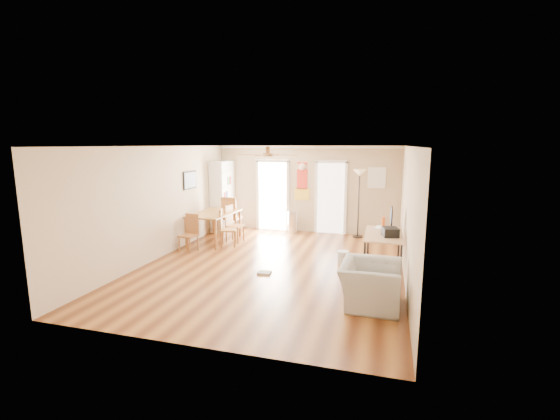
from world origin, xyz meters
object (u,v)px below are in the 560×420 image
(printer, at_px, (390,232))
(trash_can, at_px, (293,222))
(dining_chair_right_a, at_px, (235,224))
(torchiere_lamp, at_px, (359,204))
(bookshelf, at_px, (223,196))
(dining_chair_near, at_px, (188,234))
(dining_chair_far, at_px, (232,216))
(armchair, at_px, (370,284))
(computer_desk, at_px, (383,252))
(dining_table, at_px, (215,227))
(wastebasket_a, at_px, (343,257))
(dining_chair_right_b, at_px, (228,228))

(printer, bearing_deg, trash_can, 119.79)
(dining_chair_right_a, bearing_deg, torchiere_lamp, -59.96)
(bookshelf, height_order, torchiere_lamp, bookshelf)
(dining_chair_near, height_order, dining_chair_far, dining_chair_far)
(torchiere_lamp, relative_size, armchair, 1.77)
(dining_chair_far, height_order, computer_desk, dining_chair_far)
(bookshelf, bearing_deg, dining_chair_near, -73.60)
(dining_table, distance_m, computer_desk, 4.65)
(bookshelf, relative_size, torchiere_lamp, 1.10)
(wastebasket_a, xyz_separation_m, armchair, (0.68, -2.08, 0.21))
(computer_desk, relative_size, wastebasket_a, 5.20)
(bookshelf, xyz_separation_m, dining_chair_right_a, (0.92, -1.25, -0.57))
(bookshelf, xyz_separation_m, dining_chair_far, (0.50, -0.47, -0.51))
(dining_table, bearing_deg, printer, -18.00)
(trash_can, relative_size, printer, 1.91)
(dining_table, bearing_deg, bookshelf, 104.91)
(bookshelf, distance_m, torchiere_lamp, 4.11)
(dining_chair_right_b, height_order, dining_chair_near, dining_chair_right_b)
(computer_desk, distance_m, printer, 0.55)
(trash_can, xyz_separation_m, printer, (2.80, -3.11, 0.57))
(dining_chair_right_a, xyz_separation_m, dining_chair_far, (-0.42, 0.79, 0.06))
(dining_table, relative_size, dining_chair_far, 1.44)
(dining_table, distance_m, dining_chair_near, 1.12)
(bookshelf, distance_m, printer, 5.74)
(computer_desk, bearing_deg, bookshelf, 151.12)
(bookshelf, relative_size, computer_desk, 1.41)
(dining_chair_near, bearing_deg, armchair, -15.50)
(wastebasket_a, bearing_deg, torchiere_lamp, 87.36)
(dining_chair_near, xyz_separation_m, trash_can, (1.99, 2.71, -0.14))
(bookshelf, height_order, dining_chair_far, bookshelf)
(computer_desk, bearing_deg, dining_chair_far, 153.08)
(dining_table, distance_m, dining_chair_right_a, 0.57)
(dining_table, height_order, trash_can, dining_table)
(bookshelf, xyz_separation_m, trash_can, (2.17, 0.23, -0.74))
(computer_desk, bearing_deg, armchair, -95.43)
(dining_chair_near, relative_size, printer, 2.70)
(computer_desk, bearing_deg, dining_chair_right_a, 160.16)
(printer, bearing_deg, armchair, -112.78)
(dining_chair_near, distance_m, trash_can, 3.36)
(dining_table, relative_size, armchair, 1.48)
(torchiere_lamp, bearing_deg, dining_chair_right_a, -155.67)
(bookshelf, bearing_deg, dining_table, -62.97)
(trash_can, xyz_separation_m, armchair, (2.50, -4.71, 0.03))
(dining_chair_right_a, xyz_separation_m, armchair, (3.75, -3.23, -0.14))
(wastebasket_a, bearing_deg, bookshelf, 148.94)
(bookshelf, xyz_separation_m, printer, (4.97, -2.87, -0.17))
(dining_chair_far, bearing_deg, dining_chair_right_a, 119.89)
(trash_can, distance_m, computer_desk, 3.94)
(dining_chair_far, xyz_separation_m, wastebasket_a, (3.49, -1.94, -0.42))
(bookshelf, height_order, dining_chair_near, bookshelf)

